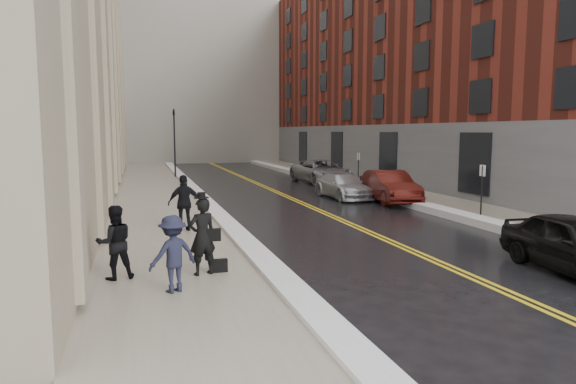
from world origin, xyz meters
TOP-DOWN VIEW (x-y plane):
  - ground at (0.00, 0.00)m, footprint 160.00×160.00m
  - sidewalk_left at (-4.50, 16.00)m, footprint 4.00×64.00m
  - sidewalk_right at (9.00, 16.00)m, footprint 3.00×64.00m
  - lane_stripe_a at (2.38, 16.00)m, footprint 0.12×64.00m
  - lane_stripe_b at (2.62, 16.00)m, footprint 0.12×64.00m
  - snow_ridge_left at (-2.20, 16.00)m, footprint 0.70×60.80m
  - snow_ridge_right at (7.15, 16.00)m, footprint 0.85×60.80m
  - building_right at (17.50, 23.00)m, footprint 14.00×50.00m
  - tower_far_right at (14.00, 66.00)m, footprint 22.00×18.00m
  - traffic_signal at (-2.60, 30.00)m, footprint 0.18×0.15m
  - parking_sign_near at (7.90, 8.00)m, footprint 0.06×0.35m
  - parking_sign_far at (7.90, 20.00)m, footprint 0.06×0.35m
  - car_maroon at (6.80, 13.72)m, footprint 2.24×5.00m
  - car_silver_near at (5.20, 15.92)m, footprint 2.11×4.65m
  - car_silver_far at (6.80, 23.72)m, footprint 3.22×6.00m
  - pedestrian_main at (-3.88, 2.68)m, footprint 0.78×0.63m
  - pedestrian_a at (-5.87, 2.88)m, footprint 0.96×0.82m
  - pedestrian_b at (-4.65, 1.53)m, footprint 1.23×1.00m
  - pedestrian_c at (-3.80, 8.34)m, footprint 1.17×0.58m

SIDE VIEW (x-z plane):
  - ground at x=0.00m, z-range 0.00..0.00m
  - lane_stripe_a at x=2.38m, z-range 0.00..0.01m
  - lane_stripe_b at x=2.62m, z-range 0.00..0.01m
  - sidewalk_left at x=-4.50m, z-range 0.00..0.15m
  - sidewalk_right at x=9.00m, z-range 0.00..0.15m
  - snow_ridge_left at x=-2.20m, z-range 0.00..0.26m
  - snow_ridge_right at x=7.15m, z-range 0.00..0.30m
  - car_silver_near at x=5.20m, z-range 0.00..1.32m
  - car_maroon at x=6.80m, z-range 0.00..1.60m
  - car_silver_far at x=6.80m, z-range 0.00..1.60m
  - pedestrian_b at x=-4.65m, z-range 0.15..1.80m
  - pedestrian_a at x=-5.87m, z-range 0.15..1.88m
  - pedestrian_main at x=-3.88m, z-range 0.15..2.00m
  - pedestrian_c at x=-3.80m, z-range 0.15..2.08m
  - parking_sign_near at x=7.90m, z-range 0.24..2.47m
  - parking_sign_far at x=7.90m, z-range 0.24..2.47m
  - traffic_signal at x=-2.60m, z-range 0.48..5.68m
  - building_right at x=17.50m, z-range 0.00..18.00m
  - tower_far_right at x=14.00m, z-range 0.00..44.00m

